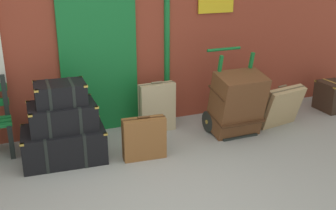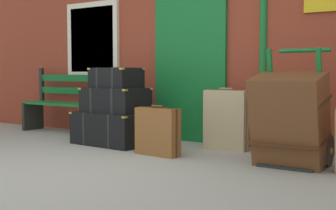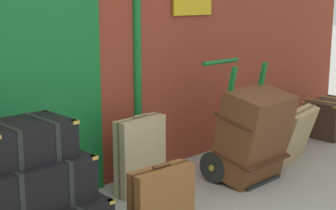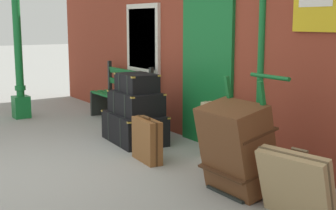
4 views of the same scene
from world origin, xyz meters
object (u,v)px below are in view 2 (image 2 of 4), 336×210
large_brown_trunk (290,120)px  suitcase_beige (226,120)px  steamer_trunk_base (114,128)px  porters_trolley (295,138)px  suitcase_oxblood (157,132)px  platform_bench (68,104)px  steamer_trunk_top (116,78)px  steamer_trunk_middle (115,100)px

large_brown_trunk → suitcase_beige: large_brown_trunk is taller
steamer_trunk_base → large_brown_trunk: bearing=-3.7°
steamer_trunk_base → porters_trolley: bearing=0.5°
large_brown_trunk → suitcase_beige: 1.15m
suitcase_oxblood → suitcase_beige: 0.91m
platform_bench → steamer_trunk_base: size_ratio=1.51×
platform_bench → large_brown_trunk: bearing=-10.1°
suitcase_beige → steamer_trunk_top: bearing=-164.8°
steamer_trunk_middle → steamer_trunk_base: bearing=-126.3°
steamer_trunk_top → suitcase_oxblood: (0.93, -0.39, -0.60)m
steamer_trunk_base → porters_trolley: 2.41m
porters_trolley → suitcase_beige: bearing=158.0°
steamer_trunk_middle → porters_trolley: 2.41m
porters_trolley → large_brown_trunk: porters_trolley is taller
platform_bench → large_brown_trunk: platform_bench is taller
platform_bench → steamer_trunk_top: (1.39, -0.48, 0.43)m
platform_bench → steamer_trunk_top: 1.53m
steamer_trunk_top → suitcase_oxblood: 1.17m
steamer_trunk_top → suitcase_oxblood: bearing=-22.6°
platform_bench → suitcase_oxblood: platform_bench is taller
large_brown_trunk → suitcase_oxblood: 1.49m
steamer_trunk_middle → porters_trolley: porters_trolley is taller
large_brown_trunk → steamer_trunk_base: bearing=176.3°
steamer_trunk_top → suitcase_oxblood: size_ratio=1.08×
suitcase_oxblood → suitcase_beige: bearing=58.4°
steamer_trunk_base → steamer_trunk_top: (0.02, 0.04, 0.66)m
porters_trolley → large_brown_trunk: bearing=-90.0°
suitcase_oxblood → platform_bench: bearing=159.5°
steamer_trunk_base → large_brown_trunk: 2.43m
platform_bench → suitcase_beige: (2.79, -0.10, -0.08)m
porters_trolley → suitcase_oxblood: (-1.47, -0.37, -0.00)m
steamer_trunk_top → porters_trolley: (2.39, -0.02, -0.60)m
platform_bench → steamer_trunk_middle: size_ratio=1.94×
suitcase_beige → platform_bench: bearing=178.0°
platform_bench → suitcase_oxblood: 2.48m
steamer_trunk_base → suitcase_oxblood: (0.95, -0.35, 0.06)m
steamer_trunk_middle → suitcase_beige: bearing=15.9°
steamer_trunk_base → large_brown_trunk: size_ratio=1.11×
steamer_trunk_middle → porters_trolley: size_ratio=0.69×
steamer_trunk_base → steamer_trunk_top: 0.66m
suitcase_beige → porters_trolley: bearing=-22.0°
suitcase_oxblood → steamer_trunk_top: bearing=157.4°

